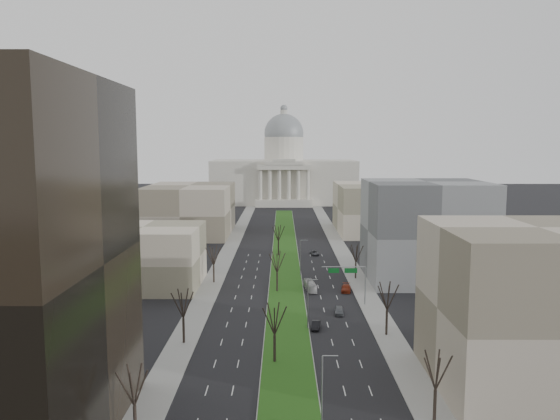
{
  "coord_description": "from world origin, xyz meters",
  "views": [
    {
      "loc": [
        -0.83,
        -39.23,
        32.83
      ],
      "look_at": [
        -1.5,
        113.4,
        14.48
      ],
      "focal_mm": 35.0,
      "sensor_mm": 36.0,
      "label": 1
    }
  ],
  "objects_px": {
    "car_black": "(316,325)",
    "car_red": "(346,288)",
    "car_grey_far": "(314,253)",
    "car_grey_near": "(339,311)",
    "box_van": "(310,286)"
  },
  "relations": [
    {
      "from": "car_grey_near",
      "to": "car_grey_far",
      "type": "bearing_deg",
      "value": 97.31
    },
    {
      "from": "car_black",
      "to": "car_grey_far",
      "type": "bearing_deg",
      "value": 94.32
    },
    {
      "from": "car_grey_near",
      "to": "box_van",
      "type": "distance_m",
      "value": 18.12
    },
    {
      "from": "car_grey_far",
      "to": "car_grey_near",
      "type": "bearing_deg",
      "value": -96.56
    },
    {
      "from": "car_grey_far",
      "to": "car_red",
      "type": "bearing_deg",
      "value": -91.4
    },
    {
      "from": "box_van",
      "to": "car_grey_far",
      "type": "bearing_deg",
      "value": 78.3
    },
    {
      "from": "car_red",
      "to": "box_van",
      "type": "relative_size",
      "value": 0.67
    },
    {
      "from": "box_van",
      "to": "car_red",
      "type": "bearing_deg",
      "value": -13.52
    },
    {
      "from": "car_red",
      "to": "box_van",
      "type": "bearing_deg",
      "value": -178.73
    },
    {
      "from": "car_red",
      "to": "box_van",
      "type": "height_order",
      "value": "box_van"
    },
    {
      "from": "car_red",
      "to": "car_grey_far",
      "type": "height_order",
      "value": "car_red"
    },
    {
      "from": "car_grey_far",
      "to": "box_van",
      "type": "bearing_deg",
      "value": -102.7
    },
    {
      "from": "car_black",
      "to": "car_red",
      "type": "relative_size",
      "value": 0.81
    },
    {
      "from": "car_red",
      "to": "box_van",
      "type": "xyz_separation_m",
      "value": [
        -8.0,
        0.91,
        0.32
      ]
    },
    {
      "from": "car_black",
      "to": "car_red",
      "type": "bearing_deg",
      "value": 79.07
    }
  ]
}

